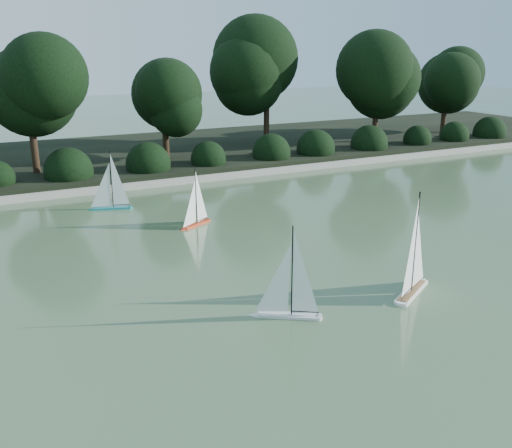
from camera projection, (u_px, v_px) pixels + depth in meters
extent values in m
plane|color=#405533|center=(349.00, 316.00, 8.29)|extent=(80.00, 80.00, 0.00)
cube|color=gray|center=(160.00, 183.00, 15.93)|extent=(40.00, 0.35, 0.18)
cube|color=black|center=(124.00, 157.00, 19.31)|extent=(40.00, 8.00, 0.30)
cylinder|color=black|center=(35.00, 154.00, 16.03)|extent=(0.20, 0.20, 1.66)
sphere|color=black|center=(26.00, 80.00, 15.42)|extent=(2.66, 2.66, 2.66)
cylinder|color=black|center=(166.00, 147.00, 18.24)|extent=(0.20, 0.20, 1.26)
sphere|color=black|center=(164.00, 97.00, 17.76)|extent=(2.10, 2.10, 2.10)
cylinder|color=black|center=(266.00, 129.00, 20.48)|extent=(0.20, 0.20, 1.73)
sphere|color=black|center=(267.00, 68.00, 19.84)|extent=(2.80, 2.80, 2.80)
cylinder|color=black|center=(375.00, 130.00, 21.30)|extent=(0.20, 0.20, 1.48)
sphere|color=black|center=(378.00, 78.00, 20.74)|extent=(2.52, 2.52, 2.52)
cylinder|color=black|center=(443.00, 122.00, 23.54)|extent=(0.20, 0.20, 1.40)
sphere|color=black|center=(447.00, 80.00, 23.02)|extent=(2.24, 2.24, 2.24)
sphere|color=black|center=(1.00, 178.00, 14.87)|extent=(1.10, 1.10, 1.10)
sphere|color=black|center=(79.00, 171.00, 15.72)|extent=(1.10, 1.10, 1.10)
sphere|color=black|center=(150.00, 164.00, 16.58)|extent=(1.10, 1.10, 1.10)
sphere|color=black|center=(213.00, 158.00, 17.44)|extent=(1.10, 1.10, 1.10)
sphere|color=black|center=(271.00, 153.00, 18.30)|extent=(1.10, 1.10, 1.10)
sphere|color=black|center=(323.00, 148.00, 19.16)|extent=(1.10, 1.10, 1.10)
sphere|color=black|center=(371.00, 144.00, 20.02)|extent=(1.10, 1.10, 1.10)
sphere|color=black|center=(415.00, 140.00, 20.88)|extent=(1.10, 1.10, 1.10)
sphere|color=black|center=(455.00, 136.00, 21.74)|extent=(1.10, 1.10, 1.10)
sphere|color=black|center=(493.00, 132.00, 22.60)|extent=(1.10, 1.10, 1.10)
cube|color=silver|center=(288.00, 314.00, 8.25)|extent=(0.83, 0.63, 0.09)
cone|color=silver|center=(253.00, 312.00, 8.31)|extent=(0.24, 0.24, 0.18)
cylinder|color=silver|center=(319.00, 316.00, 8.21)|extent=(0.15, 0.15, 0.09)
cylinder|color=black|center=(292.00, 268.00, 8.03)|extent=(0.02, 0.02, 1.36)
cylinder|color=black|center=(305.00, 309.00, 8.20)|extent=(0.35, 0.23, 0.01)
cube|color=white|center=(412.00, 290.00, 9.04)|extent=(1.01, 0.71, 0.10)
cone|color=white|center=(423.00, 278.00, 9.53)|extent=(0.29, 0.29, 0.21)
cylinder|color=white|center=(401.00, 302.00, 8.62)|extent=(0.17, 0.17, 0.10)
cube|color=olive|center=(412.00, 287.00, 9.03)|extent=(0.91, 0.63, 0.01)
cylinder|color=black|center=(415.00, 240.00, 8.74)|extent=(0.03, 0.03, 1.62)
cylinder|color=black|center=(407.00, 290.00, 8.78)|extent=(0.42, 0.26, 0.02)
cube|color=red|center=(196.00, 223.00, 12.46)|extent=(0.76, 0.52, 0.08)
cone|color=red|center=(182.00, 229.00, 12.10)|extent=(0.21, 0.21, 0.16)
cylinder|color=red|center=(207.00, 219.00, 12.77)|extent=(0.13, 0.13, 0.08)
cylinder|color=black|center=(196.00, 194.00, 12.29)|extent=(0.02, 0.02, 1.22)
cylinder|color=black|center=(202.00, 217.00, 12.60)|extent=(0.32, 0.19, 0.01)
cube|color=#177D83|center=(112.00, 207.00, 13.69)|extent=(0.89, 0.44, 0.09)
cone|color=#177D83|center=(90.00, 208.00, 13.61)|extent=(0.22, 0.22, 0.18)
cylinder|color=#177D83|center=(130.00, 206.00, 13.75)|extent=(0.13, 0.13, 0.09)
cylinder|color=black|center=(111.00, 178.00, 13.47)|extent=(0.02, 0.02, 1.36)
cylinder|color=black|center=(121.00, 203.00, 13.69)|extent=(0.39, 0.14, 0.01)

